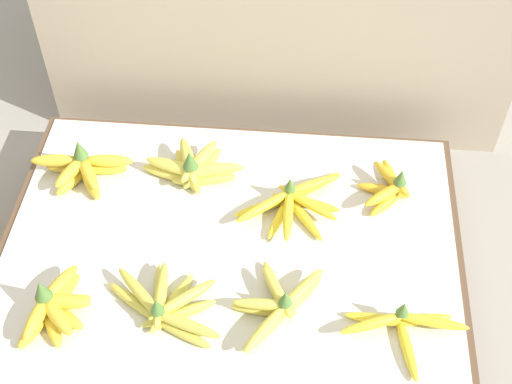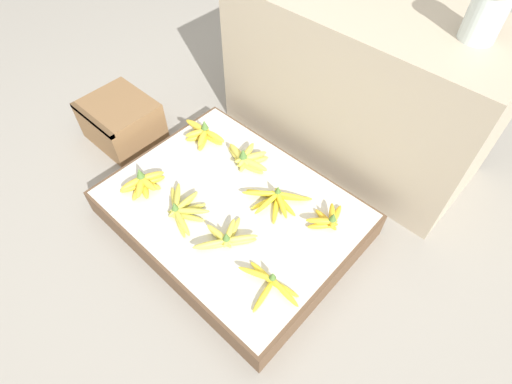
# 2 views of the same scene
# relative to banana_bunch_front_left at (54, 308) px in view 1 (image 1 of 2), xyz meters

# --- Properties ---
(ground_plane) EXTENTS (10.00, 10.00, 0.00)m
(ground_plane) POSITION_rel_banana_bunch_front_left_xyz_m (0.34, 0.20, -0.17)
(ground_plane) COLOR gray
(display_platform) EXTENTS (1.04, 0.79, 0.14)m
(display_platform) POSITION_rel_banana_bunch_front_left_xyz_m (0.34, 0.20, -0.10)
(display_platform) COLOR brown
(display_platform) RESTS_ON ground_plane
(banana_bunch_front_left) EXTENTS (0.14, 0.20, 0.11)m
(banana_bunch_front_left) POSITION_rel_banana_bunch_front_left_xyz_m (0.00, 0.00, 0.00)
(banana_bunch_front_left) COLOR gold
(banana_bunch_front_left) RESTS_ON display_platform
(banana_bunch_front_midleft) EXTENTS (0.27, 0.20, 0.09)m
(banana_bunch_front_midleft) POSITION_rel_banana_bunch_front_left_xyz_m (0.23, 0.03, -0.01)
(banana_bunch_front_midleft) COLOR gold
(banana_bunch_front_midleft) RESTS_ON display_platform
(banana_bunch_front_midright) EXTENTS (0.20, 0.25, 0.09)m
(banana_bunch_front_midright) POSITION_rel_banana_bunch_front_left_xyz_m (0.46, 0.05, -0.01)
(banana_bunch_front_midright) COLOR #DBCC4C
(banana_bunch_front_midright) RESTS_ON display_platform
(banana_bunch_front_right) EXTENTS (0.26, 0.17, 0.08)m
(banana_bunch_front_right) POSITION_rel_banana_bunch_front_left_xyz_m (0.71, 0.03, -0.01)
(banana_bunch_front_right) COLOR yellow
(banana_bunch_front_right) RESTS_ON display_platform
(banana_bunch_middle_left) EXTENTS (0.25, 0.13, 0.11)m
(banana_bunch_middle_left) POSITION_rel_banana_bunch_front_left_xyz_m (-0.04, 0.39, 0.00)
(banana_bunch_middle_left) COLOR gold
(banana_bunch_middle_left) RESTS_ON display_platform
(banana_bunch_middle_midleft) EXTENTS (0.26, 0.17, 0.11)m
(banana_bunch_middle_midleft) POSITION_rel_banana_bunch_front_left_xyz_m (0.23, 0.41, 0.00)
(banana_bunch_middle_midleft) COLOR #DBCC4C
(banana_bunch_middle_midleft) RESTS_ON display_platform
(banana_bunch_middle_midright) EXTENTS (0.25, 0.24, 0.08)m
(banana_bunch_middle_midright) POSITION_rel_banana_bunch_front_left_xyz_m (0.48, 0.33, -0.01)
(banana_bunch_middle_midright) COLOR yellow
(banana_bunch_middle_midright) RESTS_ON display_platform
(banana_bunch_middle_right) EXTENTS (0.13, 0.19, 0.09)m
(banana_bunch_middle_right) POSITION_rel_banana_bunch_front_left_xyz_m (0.70, 0.40, -0.00)
(banana_bunch_middle_right) COLOR gold
(banana_bunch_middle_right) RESTS_ON display_platform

